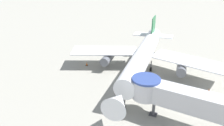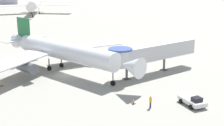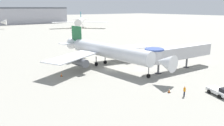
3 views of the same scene
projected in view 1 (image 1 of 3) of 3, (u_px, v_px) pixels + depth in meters
ground_plane at (132, 79)px, 42.51m from camera, size 800.00×800.00×0.00m
main_airplane at (142, 57)px, 42.78m from camera, size 32.11×33.84×9.22m
jet_bridge at (193, 101)px, 28.49m from camera, size 20.17×4.75×5.74m
traffic_cone_port_wing at (87, 64)px, 48.38m from camera, size 0.50×0.50×0.82m
traffic_cone_starboard_wing at (209, 90)px, 38.39m from camera, size 0.37×0.37×0.62m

